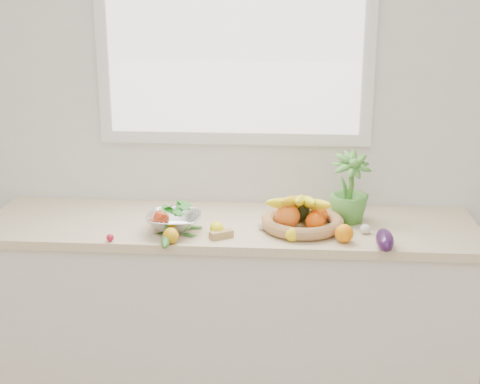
# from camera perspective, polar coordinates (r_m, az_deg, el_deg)

# --- Properties ---
(back_wall) EXTENTS (4.50, 0.02, 2.70)m
(back_wall) POSITION_cam_1_polar(r_m,az_deg,el_deg) (3.22, -0.46, 6.79)
(back_wall) COLOR white
(back_wall) RESTS_ON ground
(counter_cabinet) EXTENTS (2.20, 0.58, 0.86)m
(counter_cabinet) POSITION_cam_1_polar(r_m,az_deg,el_deg) (3.23, -0.87, -10.45)
(counter_cabinet) COLOR silver
(counter_cabinet) RESTS_ON ground
(countertop) EXTENTS (2.24, 0.62, 0.04)m
(countertop) POSITION_cam_1_polar(r_m,az_deg,el_deg) (3.05, -0.91, -2.92)
(countertop) COLOR beige
(countertop) RESTS_ON counter_cabinet
(window_frame) EXTENTS (1.30, 0.03, 1.10)m
(window_frame) POSITION_cam_1_polar(r_m,az_deg,el_deg) (3.16, -0.50, 13.90)
(window_frame) COLOR white
(window_frame) RESTS_ON back_wall
(window_pane) EXTENTS (1.18, 0.01, 0.98)m
(window_pane) POSITION_cam_1_polar(r_m,az_deg,el_deg) (3.14, -0.53, 13.88)
(window_pane) COLOR white
(window_pane) RESTS_ON window_frame
(orange_loose) EXTENTS (0.10, 0.10, 0.08)m
(orange_loose) POSITION_cam_1_polar(r_m,az_deg,el_deg) (2.83, 8.88, -3.51)
(orange_loose) COLOR orange
(orange_loose) RESTS_ON countertop
(lemon_a) EXTENTS (0.09, 0.10, 0.07)m
(lemon_a) POSITION_cam_1_polar(r_m,az_deg,el_deg) (2.80, -5.92, -3.72)
(lemon_a) COLOR #E29D0C
(lemon_a) RESTS_ON countertop
(lemon_b) EXTENTS (0.09, 0.10, 0.06)m
(lemon_b) POSITION_cam_1_polar(r_m,az_deg,el_deg) (2.82, 4.55, -3.61)
(lemon_b) COLOR yellow
(lemon_b) RESTS_ON countertop
(lemon_c) EXTENTS (0.08, 0.09, 0.06)m
(lemon_c) POSITION_cam_1_polar(r_m,az_deg,el_deg) (2.87, -2.01, -3.15)
(lemon_c) COLOR #FFEF0D
(lemon_c) RESTS_ON countertop
(apple) EXTENTS (0.09, 0.09, 0.08)m
(apple) POSITION_cam_1_polar(r_m,az_deg,el_deg) (2.99, -6.81, -2.29)
(apple) COLOR #B12F0E
(apple) RESTS_ON countertop
(ginger) EXTENTS (0.11, 0.09, 0.03)m
(ginger) POSITION_cam_1_polar(r_m,az_deg,el_deg) (2.85, -1.61, -3.64)
(ginger) COLOR tan
(ginger) RESTS_ON countertop
(garlic_a) EXTENTS (0.06, 0.06, 0.04)m
(garlic_a) POSITION_cam_1_polar(r_m,az_deg,el_deg) (2.95, 10.64, -3.13)
(garlic_a) COLOR silver
(garlic_a) RESTS_ON countertop
(garlic_b) EXTENTS (0.07, 0.07, 0.05)m
(garlic_b) POSITION_cam_1_polar(r_m,az_deg,el_deg) (3.05, 8.40, -2.22)
(garlic_b) COLOR white
(garlic_b) RESTS_ON countertop
(garlic_c) EXTENTS (0.07, 0.07, 0.04)m
(garlic_c) POSITION_cam_1_polar(r_m,az_deg,el_deg) (2.95, 2.01, -2.81)
(garlic_c) COLOR beige
(garlic_c) RESTS_ON countertop
(eggplant) EXTENTS (0.08, 0.19, 0.08)m
(eggplant) POSITION_cam_1_polar(r_m,az_deg,el_deg) (2.79, 12.26, -4.03)
(eggplant) COLOR #2D0F39
(eggplant) RESTS_ON countertop
(cucumber) EXTENTS (0.06, 0.22, 0.04)m
(cucumber) POSITION_cam_1_polar(r_m,az_deg,el_deg) (2.81, -6.28, -3.94)
(cucumber) COLOR #265E1B
(cucumber) RESTS_ON countertop
(radish) EXTENTS (0.04, 0.04, 0.03)m
(radish) POSITION_cam_1_polar(r_m,az_deg,el_deg) (2.86, -11.03, -3.85)
(radish) COLOR red
(radish) RESTS_ON countertop
(potted_herb) EXTENTS (0.23, 0.23, 0.33)m
(potted_herb) POSITION_cam_1_polar(r_m,az_deg,el_deg) (3.05, 9.32, 0.31)
(potted_herb) COLOR #4A8F34
(potted_herb) RESTS_ON countertop
(fruit_basket) EXTENTS (0.41, 0.41, 0.19)m
(fruit_basket) POSITION_cam_1_polar(r_m,az_deg,el_deg) (2.96, 5.27, -2.17)
(fruit_basket) COLOR #A6834A
(fruit_basket) RESTS_ON countertop
(colander_with_spinach) EXTENTS (0.24, 0.24, 0.12)m
(colander_with_spinach) POSITION_cam_1_polar(r_m,az_deg,el_deg) (2.92, -5.65, -2.20)
(colander_with_spinach) COLOR silver
(colander_with_spinach) RESTS_ON countertop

